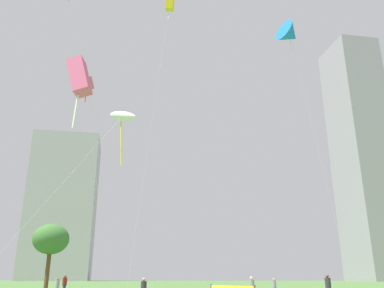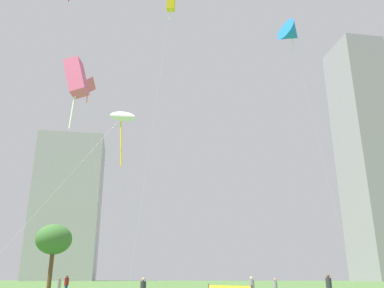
% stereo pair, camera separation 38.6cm
% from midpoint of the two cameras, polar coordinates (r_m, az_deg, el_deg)
% --- Properties ---
extents(person_standing_0, '(0.40, 0.40, 1.81)m').
position_cam_midpoint_polar(person_standing_0, '(40.09, -17.53, -18.80)').
color(person_standing_0, '#1E478C').
rests_on(person_standing_0, ground).
extents(person_standing_1, '(0.41, 0.41, 1.83)m').
position_cam_midpoint_polar(person_standing_1, '(31.29, 19.65, -18.83)').
color(person_standing_1, '#593372').
rests_on(person_standing_1, ground).
extents(person_standing_2, '(0.34, 0.34, 1.54)m').
position_cam_midpoint_polar(person_standing_2, '(35.55, 12.35, -19.58)').
color(person_standing_2, '#2D2D33').
rests_on(person_standing_2, ground).
extents(person_standing_5, '(0.37, 0.37, 1.67)m').
position_cam_midpoint_polar(person_standing_5, '(28.54, 9.10, -19.92)').
color(person_standing_5, maroon).
rests_on(person_standing_5, ground).
extents(person_standing_6, '(0.35, 0.35, 1.59)m').
position_cam_midpoint_polar(person_standing_6, '(36.69, -18.52, -18.99)').
color(person_standing_6, tan).
rests_on(person_standing_6, ground).
extents(kite_flying_0, '(4.27, 10.50, 11.51)m').
position_cam_midpoint_polar(kite_flying_0, '(19.25, -15.92, 9.17)').
color(kite_flying_0, silver).
rests_on(kite_flying_0, ground).
extents(kite_flying_2, '(6.67, 4.34, 33.88)m').
position_cam_midpoint_polar(kite_flying_2, '(55.27, 14.50, 15.28)').
color(kite_flying_2, silver).
rests_on(kite_flying_2, ground).
extents(kite_flying_3, '(3.80, 2.12, 34.67)m').
position_cam_midpoint_polar(kite_flying_3, '(50.80, -2.84, 19.95)').
color(kite_flying_3, silver).
rests_on(kite_flying_3, ground).
extents(kite_flying_4, '(8.41, 6.67, 13.83)m').
position_cam_midpoint_polar(kite_flying_4, '(30.00, -9.72, 3.87)').
color(kite_flying_4, silver).
rests_on(kite_flying_4, ground).
extents(kite_flying_5, '(8.59, 6.76, 22.18)m').
position_cam_midpoint_polar(kite_flying_5, '(44.83, -14.59, 7.82)').
color(kite_flying_5, silver).
rests_on(kite_flying_5, ground).
extents(park_tree_0, '(4.33, 4.33, 7.81)m').
position_cam_midpoint_polar(park_tree_0, '(52.23, -19.26, -13.01)').
color(park_tree_0, brown).
rests_on(park_tree_0, ground).
extents(distant_highrise_0, '(30.12, 29.17, 56.30)m').
position_cam_midpoint_polar(distant_highrise_0, '(168.00, -17.57, -8.74)').
color(distant_highrise_0, '#A8A8AD').
rests_on(distant_highrise_0, ground).
extents(distant_highrise_1, '(19.90, 22.43, 91.78)m').
position_cam_midpoint_polar(distant_highrise_1, '(162.72, 24.17, -1.22)').
color(distant_highrise_1, '#939399').
rests_on(distant_highrise_1, ground).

